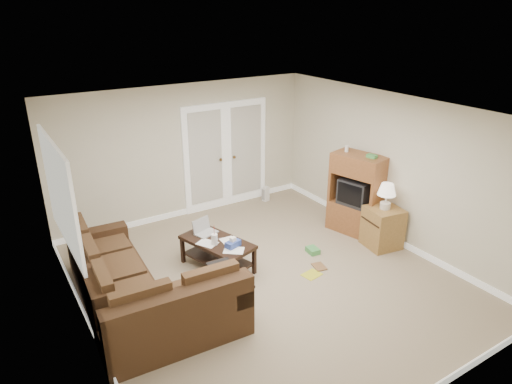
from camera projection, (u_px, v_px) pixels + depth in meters
floor at (266, 279)px, 6.78m from camera, size 5.50×5.50×0.00m
ceiling at (267, 112)px, 5.84m from camera, size 5.00×5.50×0.02m
wall_left at (79, 249)px, 5.08m from camera, size 0.02×5.50×2.50m
wall_right at (392, 170)px, 7.54m from camera, size 0.02×5.50×2.50m
wall_back at (185, 152)px, 8.46m from camera, size 5.00×0.02×2.50m
wall_front at (432, 303)px, 4.16m from camera, size 5.00×0.02×2.50m
baseboards at (266, 276)px, 6.76m from camera, size 5.00×5.50×0.10m
french_doors at (226, 156)px, 8.94m from camera, size 1.80×0.05×2.13m
window_left at (61, 195)px, 5.76m from camera, size 0.05×1.92×1.42m
sectional_sofa at (138, 293)px, 5.88m from camera, size 1.84×2.79×0.83m
coffee_table at (217, 253)px, 6.99m from camera, size 0.88×1.26×0.78m
tv_armoire at (356, 194)px, 7.96m from camera, size 0.70×0.99×1.54m
side_cabinet at (383, 224)px, 7.56m from camera, size 0.61×0.61×1.12m
space_heater at (266, 194)px, 9.44m from camera, size 0.14×0.12×0.31m
floor_magazine at (312, 275)px, 6.88m from camera, size 0.32×0.27×0.01m
floor_greenbox at (313, 250)px, 7.48m from camera, size 0.19×0.23×0.09m
floor_book at (314, 268)px, 7.05m from camera, size 0.22×0.27×0.02m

